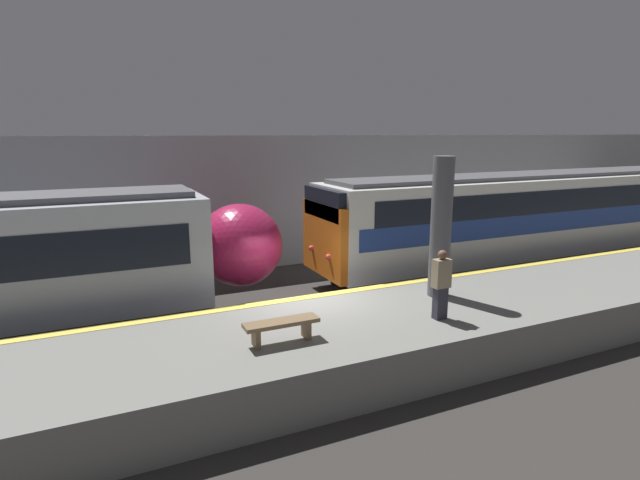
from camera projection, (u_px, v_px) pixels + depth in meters
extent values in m
plane|color=#33302D|center=(305.00, 335.00, 12.87)|extent=(120.00, 120.00, 0.00)
cube|color=slate|center=(339.00, 344.00, 11.03)|extent=(40.00, 3.88, 1.07)
cube|color=#EAD14C|center=(307.00, 297.00, 12.51)|extent=(40.00, 0.30, 0.01)
cube|color=#939399|center=(233.00, 205.00, 18.34)|extent=(50.00, 0.15, 5.02)
cylinder|color=#56565B|center=(441.00, 228.00, 12.32)|extent=(0.52, 0.52, 3.50)
ellipsoid|color=#B21E4C|center=(240.00, 245.00, 14.39)|extent=(2.42, 2.60, 2.37)
sphere|color=#F2EFCC|center=(271.00, 256.00, 14.87)|extent=(0.20, 0.20, 0.20)
cube|color=black|center=(521.00, 259.00, 19.26)|extent=(15.29, 2.32, 0.67)
cube|color=silver|center=(525.00, 214.00, 18.89)|extent=(16.62, 2.83, 2.83)
cube|color=navy|center=(557.00, 222.00, 17.64)|extent=(15.95, 0.02, 0.68)
cube|color=black|center=(559.00, 201.00, 17.49)|extent=(14.96, 0.02, 0.79)
cube|color=orange|center=(324.00, 240.00, 15.50)|extent=(0.25, 2.77, 2.26)
cube|color=black|center=(324.00, 203.00, 15.26)|extent=(0.25, 2.49, 0.90)
sphere|color=#EA4C42|center=(328.00, 257.00, 14.96)|extent=(0.18, 0.18, 0.18)
sphere|color=#EA4C42|center=(311.00, 248.00, 16.09)|extent=(0.18, 0.18, 0.18)
cube|color=#4C4C51|center=(529.00, 175.00, 18.58)|extent=(15.95, 2.04, 0.14)
cube|color=#2D2D38|center=(440.00, 303.00, 11.01)|extent=(0.28, 0.20, 0.73)
cube|color=gray|center=(442.00, 273.00, 10.87)|extent=(0.38, 0.24, 0.63)
sphere|color=brown|center=(443.00, 255.00, 10.78)|extent=(0.21, 0.21, 0.21)
cube|color=brown|center=(256.00, 337.00, 9.58)|extent=(0.10, 0.32, 0.41)
cube|color=brown|center=(306.00, 328.00, 10.01)|extent=(0.10, 0.32, 0.41)
cube|color=brown|center=(281.00, 323.00, 9.75)|extent=(1.50, 0.40, 0.08)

